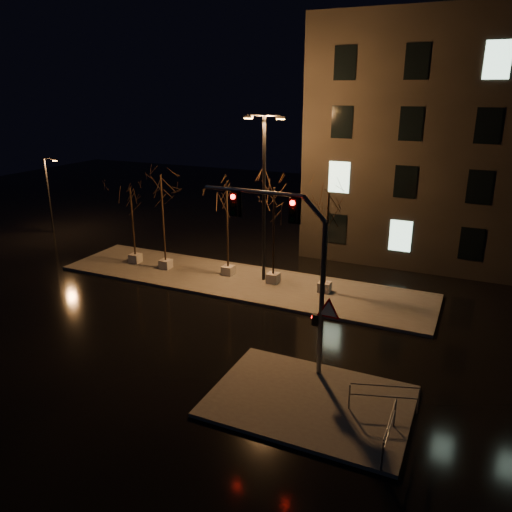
% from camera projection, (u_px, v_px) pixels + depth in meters
% --- Properties ---
extents(ground, '(90.00, 90.00, 0.00)m').
position_uv_depth(ground, '(184.00, 324.00, 23.80)').
color(ground, black).
rests_on(ground, ground).
extents(median, '(22.00, 5.00, 0.15)m').
position_uv_depth(median, '(239.00, 281.00, 28.95)').
color(median, '#4C4944').
rests_on(median, ground).
extents(sidewalk_corner, '(7.00, 5.00, 0.15)m').
position_uv_depth(sidewalk_corner, '(310.00, 401.00, 17.80)').
color(sidewalk_corner, '#4C4944').
rests_on(sidewalk_corner, ground).
extents(tree_0, '(1.80, 1.80, 4.93)m').
position_uv_depth(tree_0, '(131.00, 205.00, 30.73)').
color(tree_0, '#A9A59E').
rests_on(tree_0, median).
extents(tree_1, '(1.80, 1.80, 5.93)m').
position_uv_depth(tree_1, '(162.00, 197.00, 29.41)').
color(tree_1, '#A9A59E').
rests_on(tree_1, median).
extents(tree_2, '(1.80, 1.80, 5.35)m').
position_uv_depth(tree_2, '(227.00, 208.00, 28.46)').
color(tree_2, '#A9A59E').
rests_on(tree_2, median).
extents(tree_3, '(1.80, 1.80, 5.64)m').
position_uv_depth(tree_3, '(274.00, 209.00, 27.21)').
color(tree_3, '#A9A59E').
rests_on(tree_3, median).
extents(tree_4, '(1.80, 1.80, 5.64)m').
position_uv_depth(tree_4, '(328.00, 215.00, 25.89)').
color(tree_4, '#A9A59E').
rests_on(tree_4, median).
extents(traffic_signal_mast, '(5.71, 0.33, 6.98)m').
position_uv_depth(traffic_signal_mast, '(294.00, 257.00, 18.47)').
color(traffic_signal_mast, slate).
rests_on(traffic_signal_mast, sidewalk_corner).
extents(streetlight_main, '(2.31, 0.26, 9.26)m').
position_uv_depth(streetlight_main, '(264.00, 189.00, 27.29)').
color(streetlight_main, black).
rests_on(streetlight_main, median).
extents(streetlight_far, '(1.12, 0.40, 5.77)m').
position_uv_depth(streetlight_far, '(49.00, 192.00, 38.22)').
color(streetlight_far, black).
rests_on(streetlight_far, ground).
extents(guard_rail_a, '(2.25, 0.73, 1.02)m').
position_uv_depth(guard_rail_a, '(384.00, 394.00, 16.92)').
color(guard_rail_a, slate).
rests_on(guard_rail_a, sidewalk_corner).
extents(guard_rail_b, '(0.08, 2.28, 1.08)m').
position_uv_depth(guard_rail_b, '(389.00, 428.00, 15.18)').
color(guard_rail_b, slate).
rests_on(guard_rail_b, sidewalk_corner).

